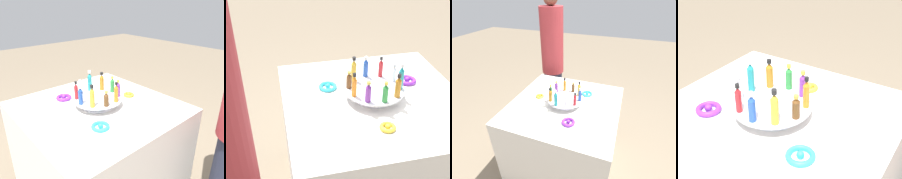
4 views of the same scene
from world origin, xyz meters
TOP-DOWN VIEW (x-y plane):
  - party_table at (0.00, 0.00)m, footprint 0.99×0.99m
  - display_stand at (0.00, 0.00)m, footprint 0.33×0.33m
  - bottle_blue at (0.14, 0.01)m, footprint 0.03×0.03m
  - bottle_gold at (0.11, 0.09)m, footprint 0.03×0.03m
  - bottle_brown at (0.03, 0.13)m, footprint 0.03×0.03m
  - bottle_orange at (-0.05, 0.13)m, footprint 0.03×0.03m
  - bottle_purple at (-0.12, 0.07)m, footprint 0.03×0.03m
  - bottle_green at (-0.14, -0.01)m, footprint 0.03×0.03m
  - bottle_amber at (-0.11, -0.09)m, footprint 0.03×0.03m
  - bottle_teal at (-0.03, -0.13)m, footprint 0.03×0.03m
  - bottle_clear at (0.05, -0.13)m, footprint 0.03×0.03m
  - bottle_red at (0.12, -0.07)m, footprint 0.03×0.03m
  - ribbon_bow_purple at (0.12, -0.25)m, footprint 0.11×0.11m
  - ribbon_bow_teal at (0.16, 0.23)m, footprint 0.11×0.11m
  - ribbon_bow_gold at (-0.27, 0.02)m, footprint 0.08×0.08m

SIDE VIEW (x-z plane):
  - party_table at x=0.00m, z-range 0.00..0.78m
  - ribbon_bow_gold at x=-0.27m, z-range 0.77..0.80m
  - ribbon_bow_teal at x=0.16m, z-range 0.77..0.80m
  - ribbon_bow_purple at x=0.12m, z-range 0.77..0.80m
  - display_stand at x=0.00m, z-range 0.78..0.85m
  - bottle_brown at x=0.03m, z-range 0.83..0.93m
  - bottle_clear at x=0.05m, z-range 0.83..0.94m
  - bottle_green at x=-0.14m, z-range 0.83..0.95m
  - bottle_purple at x=-0.12m, z-range 0.83..0.95m
  - bottle_red at x=0.12m, z-range 0.83..0.95m
  - bottle_blue at x=0.14m, z-range 0.83..0.96m
  - bottle_amber at x=-0.11m, z-range 0.83..0.96m
  - bottle_orange at x=-0.05m, z-range 0.83..0.97m
  - bottle_gold at x=0.11m, z-range 0.83..0.98m
  - bottle_teal at x=-0.03m, z-range 0.83..0.98m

